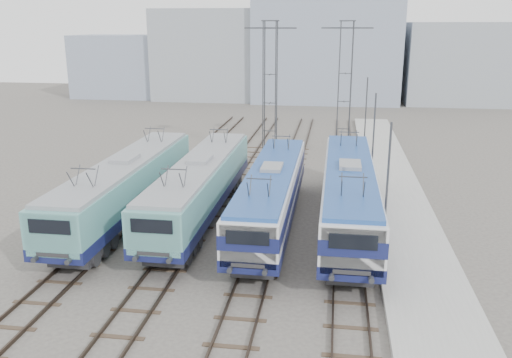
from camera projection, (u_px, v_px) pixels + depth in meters
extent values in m
plane|color=#514C47|center=(218.00, 257.00, 28.34)|extent=(160.00, 160.00, 0.00)
cube|color=#9E9E99|center=(401.00, 213.00, 34.46)|extent=(4.00, 70.00, 0.30)
cube|color=#14194A|center=(128.00, 197.00, 33.55)|extent=(2.91, 18.42, 0.61)
cube|color=#589896|center=(126.00, 178.00, 33.21)|extent=(2.86, 18.42, 1.84)
cube|color=#589896|center=(55.00, 234.00, 24.84)|extent=(2.64, 0.72, 2.09)
cube|color=gray|center=(125.00, 162.00, 32.92)|extent=(2.64, 17.68, 0.20)
cube|color=#262628|center=(84.00, 247.00, 27.92)|extent=(2.15, 3.68, 0.69)
cube|color=#262628|center=(160.00, 181.00, 39.59)|extent=(2.15, 3.68, 0.69)
cube|color=#14194A|center=(201.00, 197.00, 33.59)|extent=(2.87, 18.14, 0.60)
cube|color=#589896|center=(201.00, 178.00, 33.26)|extent=(2.82, 18.14, 1.81)
cube|color=#589896|center=(155.00, 233.00, 25.02)|extent=(2.60, 0.71, 2.06)
cube|color=gray|center=(200.00, 162.00, 32.98)|extent=(2.60, 17.42, 0.20)
cube|color=#262628|center=(173.00, 246.00, 28.05)|extent=(2.12, 3.63, 0.68)
cube|color=#262628|center=(222.00, 182.00, 39.55)|extent=(2.12, 3.63, 0.68)
cube|color=#14194A|center=(272.00, 205.00, 32.20)|extent=(2.78, 17.58, 0.59)
cube|color=silver|center=(272.00, 186.00, 31.87)|extent=(2.73, 17.58, 1.76)
cube|color=#14194A|center=(272.00, 187.00, 31.89)|extent=(2.77, 17.60, 0.68)
cube|color=silver|center=(249.00, 245.00, 23.89)|extent=(2.52, 0.68, 1.99)
cube|color=#204790|center=(272.00, 170.00, 31.60)|extent=(2.52, 16.87, 0.20)
cube|color=#262628|center=(257.00, 257.00, 26.83)|extent=(2.05, 3.52, 0.66)
cube|color=#262628|center=(281.00, 188.00, 37.97)|extent=(2.05, 3.52, 0.66)
cube|color=#14194A|center=(348.00, 206.00, 31.89)|extent=(2.96, 18.68, 0.62)
cube|color=silver|center=(349.00, 185.00, 31.55)|extent=(2.91, 18.68, 1.87)
cube|color=#14194A|center=(349.00, 186.00, 31.56)|extent=(2.95, 18.70, 0.73)
cube|color=silver|center=(352.00, 249.00, 23.06)|extent=(2.67, 0.73, 2.12)
cube|color=#204790|center=(350.00, 168.00, 31.26)|extent=(2.67, 17.93, 0.21)
cube|color=#262628|center=(349.00, 262.00, 26.18)|extent=(2.18, 3.74, 0.70)
cube|color=#262628|center=(346.00, 188.00, 38.03)|extent=(2.18, 3.74, 0.70)
cylinder|color=#3F4247|center=(263.00, 92.00, 47.16)|extent=(0.10, 0.10, 12.00)
cylinder|color=#3F4247|center=(275.00, 93.00, 47.00)|extent=(0.10, 0.10, 12.00)
cylinder|color=#3F4247|center=(265.00, 91.00, 48.20)|extent=(0.10, 0.10, 12.00)
cylinder|color=#3F4247|center=(277.00, 91.00, 48.05)|extent=(0.10, 0.10, 12.00)
cube|color=#3F4247|center=(270.00, 28.00, 46.11)|extent=(4.50, 0.12, 0.12)
cylinder|color=#3F4247|center=(338.00, 91.00, 48.14)|extent=(0.10, 0.10, 12.00)
cylinder|color=#3F4247|center=(351.00, 91.00, 47.98)|extent=(0.10, 0.10, 12.00)
cylinder|color=#3F4247|center=(338.00, 90.00, 49.19)|extent=(0.10, 0.10, 12.00)
cylinder|color=#3F4247|center=(351.00, 90.00, 49.03)|extent=(0.10, 0.10, 12.00)
cube|color=#3F4247|center=(347.00, 28.00, 47.10)|extent=(4.50, 0.12, 0.12)
cylinder|color=#3F4247|center=(387.00, 189.00, 28.06)|extent=(0.12, 0.12, 7.00)
cylinder|color=#3F4247|center=(373.00, 141.00, 39.47)|extent=(0.12, 0.12, 7.00)
cylinder|color=#3F4247|center=(366.00, 115.00, 50.88)|extent=(0.12, 0.12, 7.00)
cone|color=#D85D1B|center=(383.00, 245.00, 28.39)|extent=(0.34, 0.34, 0.56)
cube|color=#9097A0|center=(214.00, 54.00, 87.34)|extent=(18.00, 12.00, 14.00)
cube|color=#8894A9|center=(327.00, 42.00, 84.24)|extent=(22.00, 14.00, 18.00)
cube|color=#9097A0|center=(459.00, 63.00, 82.25)|extent=(16.00, 12.00, 12.00)
cube|color=#8894A9|center=(121.00, 66.00, 90.15)|extent=(14.00, 10.00, 10.00)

